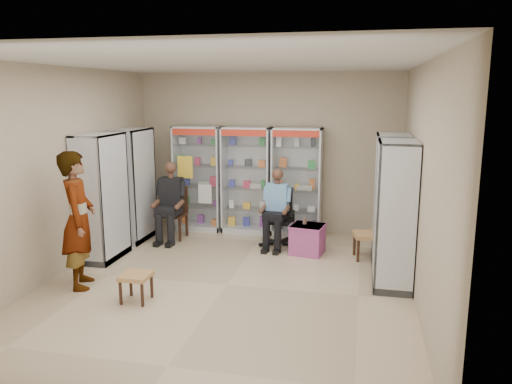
% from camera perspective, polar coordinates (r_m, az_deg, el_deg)
% --- Properties ---
extents(floor, '(6.00, 6.00, 0.00)m').
position_cam_1_polar(floor, '(7.05, -3.37, -10.56)').
color(floor, tan).
rests_on(floor, ground).
extents(room_shell, '(5.02, 6.02, 3.01)m').
position_cam_1_polar(room_shell, '(6.58, -3.57, 5.57)').
color(room_shell, tan).
rests_on(room_shell, ground).
extents(cabinet_back_left, '(0.90, 0.50, 2.00)m').
position_cam_1_polar(cabinet_back_left, '(9.68, -6.55, 1.56)').
color(cabinet_back_left, '#A8AAAF').
rests_on(cabinet_back_left, floor).
extents(cabinet_back_mid, '(0.90, 0.50, 2.00)m').
position_cam_1_polar(cabinet_back_mid, '(9.42, -1.06, 1.36)').
color(cabinet_back_mid, '#A2A5A9').
rests_on(cabinet_back_mid, floor).
extents(cabinet_back_right, '(0.90, 0.50, 2.00)m').
position_cam_1_polar(cabinet_back_right, '(9.25, 4.68, 1.15)').
color(cabinet_back_right, '#ADAEB4').
rests_on(cabinet_back_right, floor).
extents(cabinet_right_far, '(0.90, 0.50, 2.00)m').
position_cam_1_polar(cabinet_right_far, '(8.08, 15.13, -0.69)').
color(cabinet_right_far, '#A6AAAD').
rests_on(cabinet_right_far, floor).
extents(cabinet_right_near, '(0.90, 0.50, 2.00)m').
position_cam_1_polar(cabinet_right_near, '(7.01, 15.56, -2.52)').
color(cabinet_right_near, '#A9AAB0').
rests_on(cabinet_right_near, floor).
extents(cabinet_left_far, '(0.90, 0.50, 2.00)m').
position_cam_1_polar(cabinet_left_far, '(9.18, -13.92, 0.77)').
color(cabinet_left_far, '#B9BBC0').
rests_on(cabinet_left_far, floor).
extents(cabinet_left_near, '(0.90, 0.50, 2.00)m').
position_cam_1_polar(cabinet_left_near, '(8.23, -17.25, -0.60)').
color(cabinet_left_near, silver).
rests_on(cabinet_left_near, floor).
extents(wooden_chair, '(0.42, 0.42, 0.94)m').
position_cam_1_polar(wooden_chair, '(9.20, -9.40, -2.40)').
color(wooden_chair, black).
rests_on(wooden_chair, floor).
extents(seated_customer, '(0.44, 0.60, 1.34)m').
position_cam_1_polar(seated_customer, '(9.11, -9.56, -1.25)').
color(seated_customer, black).
rests_on(seated_customer, floor).
extents(office_chair, '(0.60, 0.60, 1.00)m').
position_cam_1_polar(office_chair, '(8.65, 2.53, -2.92)').
color(office_chair, black).
rests_on(office_chair, floor).
extents(seated_shopkeeper, '(0.48, 0.62, 1.28)m').
position_cam_1_polar(seated_shopkeeper, '(8.57, 2.48, -2.11)').
color(seated_shopkeeper, '#72B6E1').
rests_on(seated_shopkeeper, floor).
extents(pink_trunk, '(0.58, 0.56, 0.49)m').
position_cam_1_polar(pink_trunk, '(8.32, 5.91, -5.38)').
color(pink_trunk, '#A4416B').
rests_on(pink_trunk, floor).
extents(tea_glass, '(0.07, 0.07, 0.11)m').
position_cam_1_polar(tea_glass, '(8.30, 5.58, -3.29)').
color(tea_glass, '#622D08').
rests_on(tea_glass, pink_trunk).
extents(woven_stool_a, '(0.50, 0.50, 0.42)m').
position_cam_1_polar(woven_stool_a, '(8.23, 12.56, -6.02)').
color(woven_stool_a, '#A68346').
rests_on(woven_stool_a, floor).
extents(woven_stool_b, '(0.37, 0.37, 0.36)m').
position_cam_1_polar(woven_stool_b, '(6.65, -13.52, -10.56)').
color(woven_stool_b, '#92603D').
rests_on(woven_stool_b, floor).
extents(standing_man, '(0.68, 0.80, 1.87)m').
position_cam_1_polar(standing_man, '(7.14, -19.64, -3.03)').
color(standing_man, gray).
rests_on(standing_man, floor).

